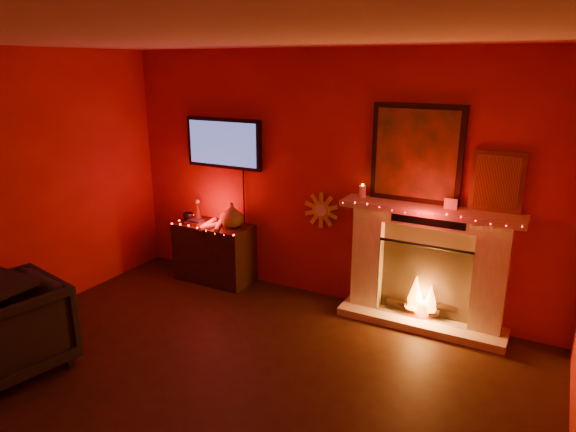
% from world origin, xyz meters
% --- Properties ---
extents(room, '(5.00, 5.00, 5.00)m').
position_xyz_m(room, '(0.00, 0.00, 1.35)').
color(room, black).
rests_on(room, ground).
extents(floor, '(5.00, 5.00, 0.00)m').
position_xyz_m(floor, '(0.00, 0.00, 0.00)').
color(floor, black).
rests_on(floor, ground).
extents(fireplace, '(1.72, 0.40, 2.18)m').
position_xyz_m(fireplace, '(1.14, 2.39, 0.72)').
color(fireplace, '#F0DDCA').
rests_on(fireplace, floor).
extents(tv, '(1.00, 0.07, 1.24)m').
position_xyz_m(tv, '(-1.30, 2.45, 1.65)').
color(tv, black).
rests_on(tv, room).
extents(sunburst_clock, '(0.40, 0.03, 0.40)m').
position_xyz_m(sunburst_clock, '(-0.05, 2.48, 1.00)').
color(sunburst_clock, gold).
rests_on(sunburst_clock, room).
extents(console_table, '(0.93, 0.53, 0.99)m').
position_xyz_m(console_table, '(-1.34, 2.26, 0.40)').
color(console_table, black).
rests_on(console_table, floor).
extents(armchair, '(0.99, 1.01, 0.78)m').
position_xyz_m(armchair, '(-1.74, -0.14, 0.39)').
color(armchair, black).
rests_on(armchair, floor).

